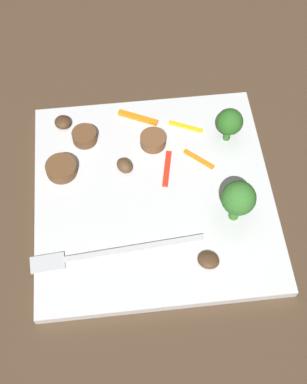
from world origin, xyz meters
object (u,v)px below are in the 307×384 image
at_px(mushroom_2, 63,122).
at_px(pepper_strip_1, 186,127).
at_px(sausage_slice_1, 61,168).
at_px(plate, 154,194).
at_px(broccoli_floret_0, 230,122).
at_px(pepper_strip_2, 199,159).
at_px(mushroom_1, 124,166).
at_px(mushroom_0, 208,260).
at_px(pepper_strip_3, 138,118).
at_px(sausage_slice_2, 153,140).
at_px(fork, 105,254).
at_px(sausage_slice_0, 85,136).
at_px(pepper_strip_0, 167,169).
at_px(broccoli_floret_1, 238,199).

xyz_separation_m(mushroom_2, pepper_strip_1, (-0.14, 0.02, -0.00)).
bearing_deg(sausage_slice_1, plate, 159.30).
bearing_deg(broccoli_floret_0, sausage_slice_1, 7.59).
relative_size(pepper_strip_1, pepper_strip_2, 1.05).
bearing_deg(mushroom_1, mushroom_0, 121.92).
xyz_separation_m(mushroom_0, pepper_strip_3, (0.05, -0.19, -0.00)).
xyz_separation_m(mushroom_0, mushroom_2, (0.14, -0.19, 0.00)).
height_order(broccoli_floret_0, pepper_strip_3, broccoli_floret_0).
bearing_deg(pepper_strip_2, mushroom_1, 1.78).
xyz_separation_m(sausage_slice_1, mushroom_0, (-0.15, 0.13, -0.00)).
height_order(mushroom_0, pepper_strip_1, mushroom_0).
distance_m(sausage_slice_2, mushroom_1, 0.05).
height_order(mushroom_2, pepper_strip_3, mushroom_2).
xyz_separation_m(fork, mushroom_0, (-0.10, 0.02, 0.00)).
distance_m(sausage_slice_0, pepper_strip_1, 0.12).
distance_m(pepper_strip_1, pepper_strip_2, 0.05).
height_order(sausage_slice_2, pepper_strip_1, sausage_slice_2).
bearing_deg(sausage_slice_0, fork, 95.39).
bearing_deg(fork, mushroom_1, -109.80).
bearing_deg(fork, broccoli_floret_0, -142.87).
height_order(mushroom_0, pepper_strip_2, mushroom_0).
bearing_deg(broccoli_floret_0, pepper_strip_0, 25.51).
distance_m(fork, pepper_strip_0, 0.12).
height_order(broccoli_floret_1, pepper_strip_0, broccoli_floret_1).
xyz_separation_m(sausage_slice_0, mushroom_2, (0.02, -0.02, -0.00)).
distance_m(mushroom_0, pepper_strip_3, 0.20).
height_order(sausage_slice_0, mushroom_0, sausage_slice_0).
relative_size(plate, mushroom_2, 12.93).
bearing_deg(pepper_strip_2, pepper_strip_0, 13.05).
relative_size(sausage_slice_0, sausage_slice_2, 0.95).
xyz_separation_m(broccoli_floret_1, sausage_slice_0, (0.15, -0.12, -0.03)).
bearing_deg(plate, sausage_slice_1, -20.70).
relative_size(fork, broccoli_floret_1, 3.13).
relative_size(plate, mushroom_0, 11.54).
height_order(mushroom_0, mushroom_2, mushroom_2).
relative_size(mushroom_0, pepper_strip_1, 0.54).
distance_m(sausage_slice_1, pepper_strip_3, 0.11).
bearing_deg(fork, pepper_strip_0, -132.45).
xyz_separation_m(sausage_slice_0, pepper_strip_3, (-0.06, -0.02, -0.00)).
relative_size(pepper_strip_0, pepper_strip_3, 0.94).
distance_m(plate, pepper_strip_1, 0.10).
distance_m(fork, mushroom_1, 0.11).
relative_size(sausage_slice_1, pepper_strip_3, 0.70).
relative_size(mushroom_0, pepper_strip_2, 0.57).
height_order(broccoli_floret_0, sausage_slice_1, broccoli_floret_0).
bearing_deg(plate, sausage_slice_0, -47.59).
xyz_separation_m(sausage_slice_2, mushroom_2, (0.10, -0.04, -0.00)).
distance_m(plate, sausage_slice_0, 0.11).
xyz_separation_m(plate, mushroom_0, (-0.05, 0.09, 0.01)).
relative_size(mushroom_0, mushroom_2, 1.12).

